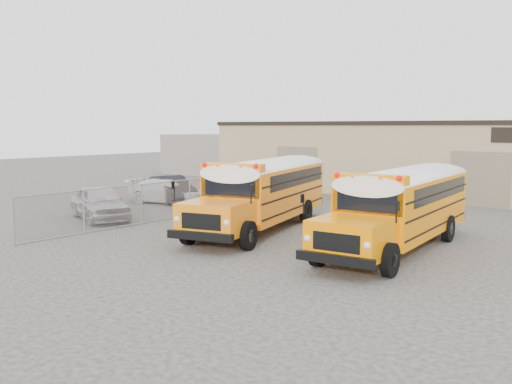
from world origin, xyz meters
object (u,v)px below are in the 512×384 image
Objects in this scene: school_bus_left at (309,176)px; car_dark at (171,189)px; car_silver at (99,203)px; school_bus_right at (447,187)px; tarp_bundle at (213,218)px; car_white at (167,191)px.

car_dark is at bearing -161.85° from school_bus_left.
car_silver is 1.01× the size of car_dark.
school_bus_left is 2.30× the size of car_dark.
school_bus_left is at bearing 179.62° from school_bus_right.
school_bus_left reaches higher than car_dark.
school_bus_left is at bearing -49.74° from car_dark.
school_bus_left is at bearing 100.52° from tarp_bundle.
school_bus_right reaches higher than tarp_bundle.
school_bus_left is 7.33m from school_bus_right.
tarp_bundle is (1.72, -9.27, -0.86)m from school_bus_left.
car_dark is (-15.19, -2.53, -0.92)m from school_bus_right.
car_white is (-9.30, 6.19, -0.19)m from tarp_bundle.
tarp_bundle is 11.17m from car_white.
school_bus_left is 2.23× the size of car_white.
school_bus_left reaches higher than car_white.
car_silver is at bearing 177.90° from tarp_bundle.
car_dark reaches higher than car_white.
car_silver is at bearing -139.98° from car_dark.
car_white is (-1.80, 5.92, -0.10)m from car_silver.
school_bus_right is 10.82m from tarp_bundle.
school_bus_left reaches higher than school_bus_right.
school_bus_right is 5.88× the size of tarp_bundle.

